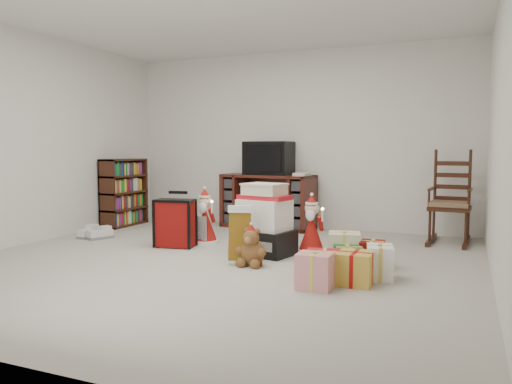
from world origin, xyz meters
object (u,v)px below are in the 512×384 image
Objects in this scene: sneaker_pair at (94,234)px; gift_cluster at (350,261)px; red_suitcase at (175,223)px; mrs_claus_figurine at (205,222)px; gift_pile at (264,224)px; bookshelf at (124,194)px; tv_stand at (268,201)px; santa_figurine at (311,230)px; rocking_chair at (450,210)px; teddy_bear at (252,249)px; crt_television at (269,158)px.

gift_cluster reaches higher than sneaker_pair.
mrs_claus_figurine is at bearing 50.74° from red_suitcase.
red_suitcase is at bearing -166.52° from gift_pile.
bookshelf reaches higher than gift_cluster.
bookshelf is at bearing -157.53° from tv_stand.
gift_pile is 1.18m from gift_cluster.
santa_figurine reaches higher than gift_cluster.
gift_cluster is (0.60, -0.82, -0.11)m from santa_figurine.
rocking_chair is 1.76× the size of mrs_claus_figurine.
teddy_bear is 0.91× the size of sneaker_pair.
gift_pile is 1.09m from red_suitcase.
crt_television is (-0.71, 2.24, 0.83)m from teddy_bear.
tv_stand is 3.81× the size of teddy_bear.
santa_figurine is at bearing -14.70° from bookshelf.
red_suitcase is (1.57, -1.12, -0.19)m from bookshelf.
mrs_claus_figurine is 1.60m from crt_television.
red_suitcase is 1.02× the size of santa_figurine.
red_suitcase is at bearing 2.26° from sneaker_pair.
crt_television is at bearing 178.60° from rocking_chair.
rocking_chair is (2.42, -0.19, 0.01)m from tv_stand.
gift_cluster is (2.12, -0.51, -0.14)m from red_suitcase.
teddy_bear reaches higher than gift_cluster.
tv_stand is 1.85× the size of gift_pile.
red_suitcase is (-1.09, -0.03, -0.05)m from gift_pile.
santa_figurine is at bearing 126.24° from gift_cluster.
bookshelf is at bearing 149.45° from teddy_bear.
mrs_claus_figurine is at bearing -100.09° from crt_television.
red_suitcase is 1.62× the size of sneaker_pair.
teddy_bear is 1.29m from mrs_claus_figurine.
crt_television is (0.26, 1.40, 0.74)m from mrs_claus_figurine.
gift_cluster is (1.04, -0.54, -0.19)m from gift_pile.
santa_figurine is (-1.35, -1.22, -0.15)m from rocking_chair.
gift_pile is at bearing 152.46° from gift_cluster.
sneaker_pair is at bearing 166.14° from teddy_bear.
rocking_chair reaches higher than red_suitcase.
sneaker_pair is at bearing -135.57° from crt_television.
santa_figurine is at bearing 66.38° from teddy_bear.
crt_television reaches higher than mrs_claus_figurine.
bookshelf reaches higher than teddy_bear.
rocking_chair reaches higher than bookshelf.
red_suitcase is (-0.45, -1.72, -0.10)m from tv_stand.
gift_pile reaches higher than sneaker_pair.
sneaker_pair is at bearing -175.71° from santa_figurine.
bookshelf is at bearing 135.02° from red_suitcase.
rocking_chair is 2.66m from teddy_bear.
red_suitcase reaches higher than teddy_bear.
gift_pile is 2.35m from sneaker_pair.
red_suitcase is 2.19m from gift_cluster.
sneaker_pair is at bearing -72.69° from bookshelf.
rocking_chair is 2.93× the size of sneaker_pair.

